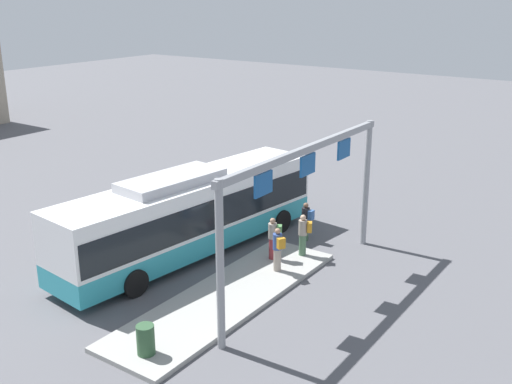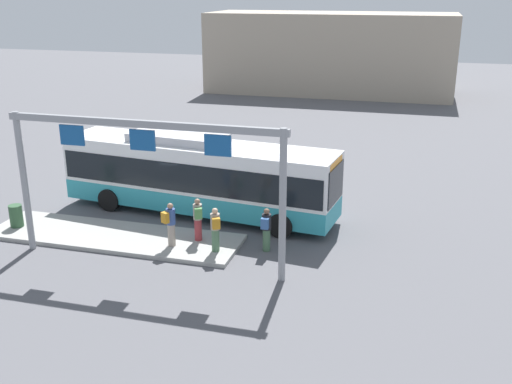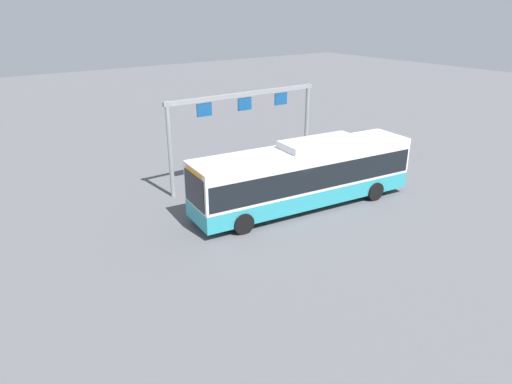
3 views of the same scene
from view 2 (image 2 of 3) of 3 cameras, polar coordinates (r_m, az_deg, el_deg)
ground_plane at (r=26.22m, az=-5.38°, el=-1.99°), size 120.00×120.00×0.00m
platform_curb at (r=24.15m, az=-13.28°, el=-4.11°), size 10.00×2.80×0.16m
bus_main at (r=25.63m, az=-5.52°, el=1.80°), size 12.18×3.85×3.46m
person_boarding at (r=22.11m, az=0.99°, el=-3.50°), size 0.34×0.52×1.67m
person_waiting_near at (r=21.74m, az=-3.87°, el=-3.49°), size 0.52×0.60×1.67m
person_waiting_mid at (r=22.40m, az=-8.13°, el=-2.96°), size 0.51×0.60×1.67m
person_waiting_far at (r=22.73m, az=-5.53°, el=-2.52°), size 0.51×0.60×1.67m
platform_sign_gantry at (r=20.50m, az=-10.60°, el=2.93°), size 9.99×0.24×5.20m
station_building at (r=56.78m, az=7.07°, el=12.95°), size 21.97×8.00×7.10m
trash_bin at (r=25.95m, az=-21.80°, el=-2.11°), size 0.52×0.52×0.90m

